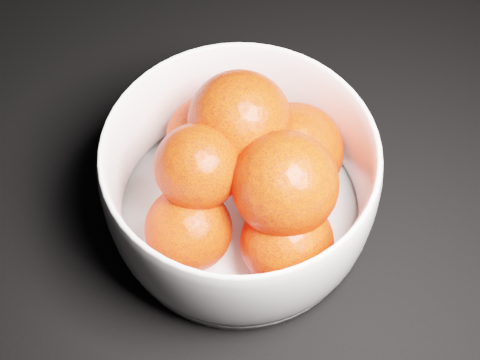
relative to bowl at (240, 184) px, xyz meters
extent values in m
cylinder|color=white|center=(0.00, 0.00, -0.05)|extent=(0.23, 0.23, 0.01)
sphere|color=#F42507|center=(0.06, 0.03, -0.01)|extent=(0.09, 0.09, 0.09)
sphere|color=#F42507|center=(-0.02, 0.06, -0.01)|extent=(0.08, 0.08, 0.08)
sphere|color=#F42507|center=(-0.05, -0.04, -0.01)|extent=(0.08, 0.08, 0.08)
sphere|color=#F42507|center=(0.03, -0.06, -0.01)|extent=(0.08, 0.08, 0.08)
sphere|color=#F42507|center=(0.01, 0.04, 0.04)|extent=(0.09, 0.09, 0.09)
sphere|color=#F42507|center=(-0.04, 0.00, 0.04)|extent=(0.07, 0.07, 0.07)
sphere|color=#F42507|center=(0.03, -0.03, 0.04)|extent=(0.09, 0.09, 0.09)
camera|label=1|loc=(-0.05, -0.31, 0.50)|focal=50.00mm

